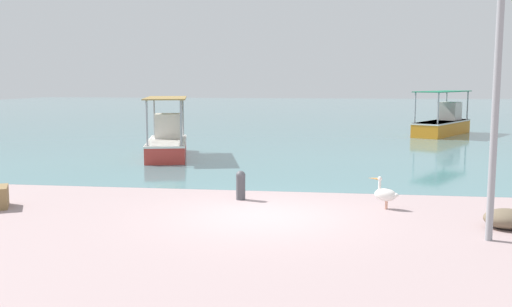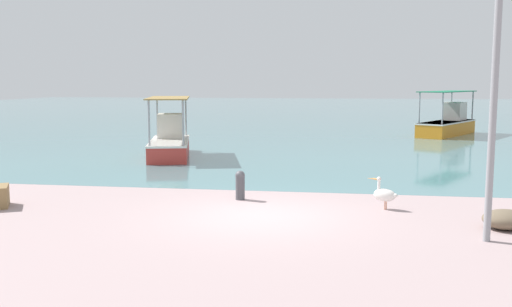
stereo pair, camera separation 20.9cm
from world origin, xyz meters
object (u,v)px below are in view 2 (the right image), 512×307
Objects in this scene: pelican at (384,194)px; mooring_bollard at (240,184)px; fishing_boat_outer at (170,141)px; lamp_post at (496,65)px; fishing_boat_near_left at (448,123)px; net_pile at (506,219)px.

mooring_bollard is at bearing 170.60° from pelican.
fishing_boat_outer is at bearing 132.81° from pelican.
pelican is 1.03× the size of mooring_bollard.
pelican is 4.38m from lamp_post.
net_pile is at bearing -96.78° from fishing_boat_near_left.
fishing_boat_outer is 9.36m from mooring_bollard.
fishing_boat_outer reaches higher than mooring_bollard.
fishing_boat_outer reaches higher than pelican.
fishing_boat_near_left is at bearing 81.96° from lamp_post.
mooring_bollard is at bearing -113.76° from fishing_boat_near_left.
fishing_boat_outer is 15.41m from lamp_post.
lamp_post is 7.04m from mooring_bollard.
fishing_boat_near_left is 22.25m from net_pile.
fishing_boat_near_left reaches higher than fishing_boat_outer.
fishing_boat_near_left is 7.28× the size of mooring_bollard.
pelican reaches higher than net_pile.
lamp_post reaches higher than mooring_bollard.
lamp_post is (1.80, -2.58, 3.05)m from pelican.
fishing_boat_outer is at bearing 131.17° from lamp_post.
lamp_post is at bearing -55.13° from pelican.
net_pile is at bearing 58.06° from lamp_post.
pelican is at bearing -9.40° from mooring_bollard.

